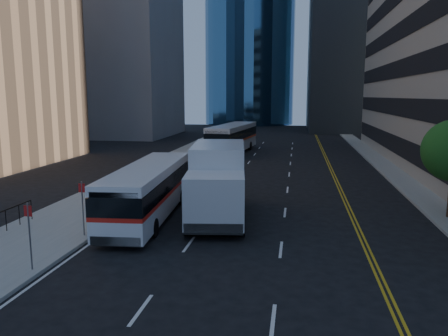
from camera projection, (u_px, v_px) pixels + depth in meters
name	position (u px, v px, depth m)	size (l,w,h in m)	color
ground	(266.00, 267.00, 16.58)	(160.00, 160.00, 0.00)	black
sidewalk_west	(176.00, 161.00, 42.59)	(5.00, 90.00, 0.15)	gray
sidewalk_east	(385.00, 167.00, 39.42)	(2.00, 90.00, 0.15)	gray
midrise_west	(114.00, 24.00, 68.85)	(18.00, 18.00, 35.00)	gray
bus_front	(149.00, 189.00, 23.06)	(3.12, 10.98, 2.79)	white
bus_rear	(233.00, 138.00, 49.04)	(4.13, 12.66, 3.20)	silver
box_truck	(218.00, 180.00, 23.00)	(3.76, 8.27, 3.82)	silver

